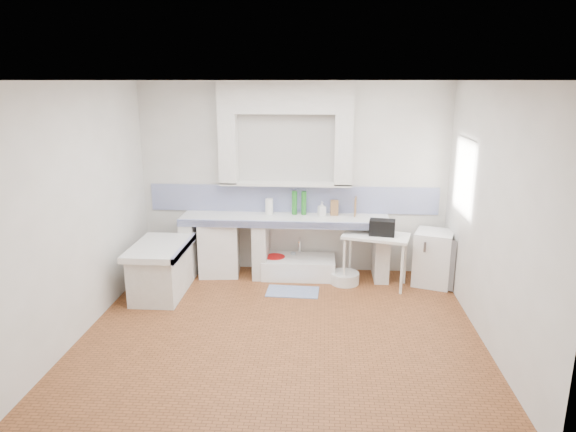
# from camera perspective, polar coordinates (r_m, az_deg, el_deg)

# --- Properties ---
(floor) EXTENTS (4.50, 4.50, 0.00)m
(floor) POSITION_cam_1_polar(r_m,az_deg,el_deg) (6.04, -0.70, -12.62)
(floor) COLOR brown
(floor) RESTS_ON ground
(ceiling) EXTENTS (4.50, 4.50, 0.00)m
(ceiling) POSITION_cam_1_polar(r_m,az_deg,el_deg) (5.36, -0.79, 14.99)
(ceiling) COLOR silver
(ceiling) RESTS_ON ground
(wall_back) EXTENTS (4.50, 0.00, 4.50)m
(wall_back) POSITION_cam_1_polar(r_m,az_deg,el_deg) (7.48, 0.55, 4.19)
(wall_back) COLOR silver
(wall_back) RESTS_ON ground
(wall_front) EXTENTS (4.50, 0.00, 4.50)m
(wall_front) POSITION_cam_1_polar(r_m,az_deg,el_deg) (3.65, -3.40, -7.59)
(wall_front) COLOR silver
(wall_front) RESTS_ON ground
(wall_left) EXTENTS (0.00, 4.50, 4.50)m
(wall_left) POSITION_cam_1_polar(r_m,az_deg,el_deg) (6.14, -22.14, 0.69)
(wall_left) COLOR silver
(wall_left) RESTS_ON ground
(wall_right) EXTENTS (0.00, 4.50, 4.50)m
(wall_right) POSITION_cam_1_polar(r_m,az_deg,el_deg) (5.80, 21.99, -0.09)
(wall_right) COLOR silver
(wall_right) RESTS_ON ground
(alcove_mass) EXTENTS (1.90, 0.25, 0.45)m
(alcove_mass) POSITION_cam_1_polar(r_m,az_deg,el_deg) (7.24, -0.30, 13.20)
(alcove_mass) COLOR silver
(alcove_mass) RESTS_ON ground
(window_frame) EXTENTS (0.35, 0.86, 1.06)m
(window_frame) POSITION_cam_1_polar(r_m,az_deg,el_deg) (6.93, 20.60, 4.05)
(window_frame) COLOR #3B2512
(window_frame) RESTS_ON ground
(lace_valance) EXTENTS (0.01, 0.84, 0.24)m
(lace_valance) POSITION_cam_1_polar(r_m,az_deg,el_deg) (6.84, 19.72, 7.22)
(lace_valance) COLOR white
(lace_valance) RESTS_ON ground
(counter_slab) EXTENTS (3.00, 0.60, 0.08)m
(counter_slab) POSITION_cam_1_polar(r_m,az_deg,el_deg) (7.32, -0.39, -0.39)
(counter_slab) COLOR white
(counter_slab) RESTS_ON ground
(counter_lip) EXTENTS (3.00, 0.04, 0.10)m
(counter_lip) POSITION_cam_1_polar(r_m,az_deg,el_deg) (7.05, -0.57, -0.99)
(counter_lip) COLOR navy
(counter_lip) RESTS_ON ground
(counter_pier_left) EXTENTS (0.20, 0.55, 0.82)m
(counter_pier_left) POSITION_cam_1_polar(r_m,az_deg,el_deg) (7.68, -10.87, -3.42)
(counter_pier_left) COLOR silver
(counter_pier_left) RESTS_ON ground
(counter_pier_mid) EXTENTS (0.20, 0.55, 0.82)m
(counter_pier_mid) POSITION_cam_1_polar(r_m,az_deg,el_deg) (7.49, -3.06, -3.66)
(counter_pier_mid) COLOR silver
(counter_pier_mid) RESTS_ON ground
(counter_pier_right) EXTENTS (0.20, 0.55, 0.82)m
(counter_pier_right) POSITION_cam_1_polar(r_m,az_deg,el_deg) (7.48, 10.40, -3.91)
(counter_pier_right) COLOR silver
(counter_pier_right) RESTS_ON ground
(peninsula_top) EXTENTS (0.70, 1.10, 0.08)m
(peninsula_top) POSITION_cam_1_polar(r_m,az_deg,el_deg) (6.94, -14.24, -3.47)
(peninsula_top) COLOR white
(peninsula_top) RESTS_ON ground
(peninsula_base) EXTENTS (0.60, 1.00, 0.62)m
(peninsula_base) POSITION_cam_1_polar(r_m,az_deg,el_deg) (7.05, -14.06, -6.17)
(peninsula_base) COLOR silver
(peninsula_base) RESTS_ON ground
(peninsula_lip) EXTENTS (0.04, 1.10, 0.10)m
(peninsula_lip) POSITION_cam_1_polar(r_m,az_deg,el_deg) (6.84, -11.61, -3.57)
(peninsula_lip) COLOR navy
(peninsula_lip) RESTS_ON ground
(backsplash) EXTENTS (4.27, 0.03, 0.40)m
(backsplash) POSITION_cam_1_polar(r_m,az_deg,el_deg) (7.53, 0.54, 1.93)
(backsplash) COLOR navy
(backsplash) RESTS_ON ground
(stove) EXTENTS (0.62, 0.60, 0.81)m
(stove) POSITION_cam_1_polar(r_m,az_deg,el_deg) (7.60, -7.71, -3.54)
(stove) COLOR white
(stove) RESTS_ON ground
(sink) EXTENTS (1.06, 0.57, 0.25)m
(sink) POSITION_cam_1_polar(r_m,az_deg,el_deg) (7.52, 1.23, -5.84)
(sink) COLOR white
(sink) RESTS_ON ground
(side_table) EXTENTS (0.99, 0.71, 0.04)m
(side_table) POSITION_cam_1_polar(r_m,az_deg,el_deg) (7.22, 9.75, -4.90)
(side_table) COLOR white
(side_table) RESTS_ON ground
(fridge) EXTENTS (0.63, 0.63, 0.77)m
(fridge) POSITION_cam_1_polar(r_m,az_deg,el_deg) (7.44, 15.99, -4.56)
(fridge) COLOR white
(fridge) RESTS_ON ground
(bucket_red) EXTENTS (0.31, 0.31, 0.29)m
(bucket_red) POSITION_cam_1_polar(r_m,az_deg,el_deg) (7.56, -1.51, -5.60)
(bucket_red) COLOR red
(bucket_red) RESTS_ON ground
(bucket_orange) EXTENTS (0.38, 0.38, 0.27)m
(bucket_orange) POSITION_cam_1_polar(r_m,az_deg,el_deg) (7.51, 0.69, -5.80)
(bucket_orange) COLOR #E73701
(bucket_orange) RESTS_ON ground
(bucket_blue) EXTENTS (0.32, 0.32, 0.27)m
(bucket_blue) POSITION_cam_1_polar(r_m,az_deg,el_deg) (7.50, 3.45, -5.88)
(bucket_blue) COLOR blue
(bucket_blue) RESTS_ON ground
(basin_white) EXTENTS (0.52, 0.52, 0.16)m
(basin_white) POSITION_cam_1_polar(r_m,az_deg,el_deg) (7.32, 6.39, -6.93)
(basin_white) COLOR white
(basin_white) RESTS_ON ground
(water_bottle_a) EXTENTS (0.08, 0.08, 0.30)m
(water_bottle_a) POSITION_cam_1_polar(r_m,az_deg,el_deg) (7.67, 0.58, -5.22)
(water_bottle_a) COLOR silver
(water_bottle_a) RESTS_ON ground
(water_bottle_b) EXTENTS (0.09, 0.09, 0.27)m
(water_bottle_b) POSITION_cam_1_polar(r_m,az_deg,el_deg) (7.67, 2.23, -5.39)
(water_bottle_b) COLOR silver
(water_bottle_b) RESTS_ON ground
(black_bag) EXTENTS (0.37, 0.25, 0.22)m
(black_bag) POSITION_cam_1_polar(r_m,az_deg,el_deg) (7.07, 10.54, -1.29)
(black_bag) COLOR black
(black_bag) RESTS_ON side_table
(green_bottle_a) EXTENTS (0.08, 0.08, 0.35)m
(green_bottle_a) POSITION_cam_1_polar(r_m,az_deg,el_deg) (7.40, 0.72, 1.50)
(green_bottle_a) COLOR #207122
(green_bottle_a) RESTS_ON counter_slab
(green_bottle_b) EXTENTS (0.10, 0.10, 0.35)m
(green_bottle_b) POSITION_cam_1_polar(r_m,az_deg,el_deg) (7.40, 1.80, 1.47)
(green_bottle_b) COLOR #207122
(green_bottle_b) RESTS_ON counter_slab
(knife_block) EXTENTS (0.12, 0.10, 0.22)m
(knife_block) POSITION_cam_1_polar(r_m,az_deg,el_deg) (7.41, 5.23, 0.94)
(knife_block) COLOR #97693C
(knife_block) RESTS_ON counter_slab
(cutting_board) EXTENTS (0.04, 0.20, 0.27)m
(cutting_board) POSITION_cam_1_polar(r_m,az_deg,el_deg) (7.41, 7.58, 1.06)
(cutting_board) COLOR #97693C
(cutting_board) RESTS_ON counter_slab
(paper_towel) EXTENTS (0.12, 0.12, 0.23)m
(paper_towel) POSITION_cam_1_polar(r_m,az_deg,el_deg) (7.45, -2.13, 1.10)
(paper_towel) COLOR white
(paper_towel) RESTS_ON counter_slab
(soap_bottle) EXTENTS (0.13, 0.13, 0.21)m
(soap_bottle) POSITION_cam_1_polar(r_m,az_deg,el_deg) (7.35, 3.83, 0.83)
(soap_bottle) COLOR white
(soap_bottle) RESTS_ON counter_slab
(rug) EXTENTS (0.72, 0.43, 0.01)m
(rug) POSITION_cam_1_polar(r_m,az_deg,el_deg) (7.01, 0.53, -8.51)
(rug) COLOR #31509C
(rug) RESTS_ON ground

